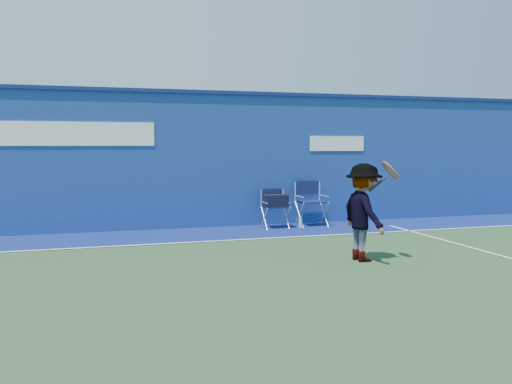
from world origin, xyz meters
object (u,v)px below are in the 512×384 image
object	(u,v)px
directors_chair_left	(275,212)
tennis_player	(364,212)
directors_chair_right	(311,212)
water_bottle	(300,223)

from	to	relation	value
directors_chair_left	tennis_player	bearing A→B (deg)	-85.77
directors_chair_right	water_bottle	distance (m)	0.49
water_bottle	tennis_player	distance (m)	3.56
directors_chair_left	directors_chair_right	world-z (taller)	directors_chair_right
directors_chair_left	tennis_player	xyz separation A→B (m)	(0.27, -3.64, 0.42)
directors_chair_right	directors_chair_left	bearing A→B (deg)	-174.49
water_bottle	directors_chair_right	bearing A→B (deg)	33.74
directors_chair_left	directors_chair_right	xyz separation A→B (m)	(0.91, 0.09, -0.05)
tennis_player	directors_chair_right	bearing A→B (deg)	80.23
directors_chair_left	tennis_player	size ratio (longest dim) A/B	0.55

